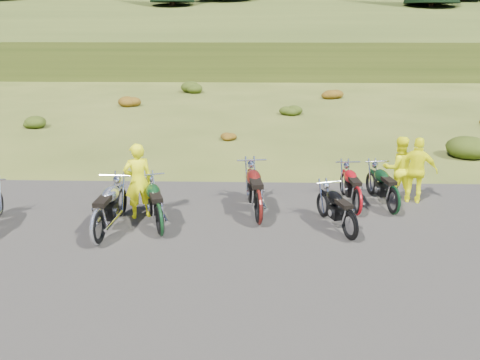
{
  "coord_description": "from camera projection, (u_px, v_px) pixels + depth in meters",
  "views": [
    {
      "loc": [
        0.63,
        -8.88,
        4.49
      ],
      "look_at": [
        0.35,
        1.59,
        0.91
      ],
      "focal_mm": 35.0,
      "sensor_mm": 36.0,
      "label": 1
    }
  ],
  "objects": [
    {
      "name": "ground",
      "position": [
        222.0,
        245.0,
        9.87
      ],
      "size": [
        300.0,
        300.0,
        0.0
      ],
      "primitive_type": "plane",
      "color": "#3B4617",
      "rests_on": "ground"
    },
    {
      "name": "gravel_pad",
      "position": [
        214.0,
        298.0,
        7.97
      ],
      "size": [
        20.0,
        12.0,
        0.04
      ],
      "primitive_type": "cube",
      "color": "black",
      "rests_on": "ground"
    },
    {
      "name": "hill_slope",
      "position": [
        248.0,
        59.0,
        57.17
      ],
      "size": [
        300.0,
        45.97,
        9.37
      ],
      "primitive_type": null,
      "rotation": [
        0.14,
        0.0,
        0.0
      ],
      "color": "#324015",
      "rests_on": "ground"
    },
    {
      "name": "hill_plateau",
      "position": [
        251.0,
        40.0,
        113.93
      ],
      "size": [
        300.0,
        90.0,
        9.17
      ],
      "primitive_type": "cube",
      "color": "#324015",
      "rests_on": "ground"
    },
    {
      "name": "shrub_1",
      "position": [
        33.0,
        120.0,
        20.69
      ],
      "size": [
        1.03,
        1.03,
        0.61
      ],
      "primitive_type": "ellipsoid",
      "color": "#25370D",
      "rests_on": "ground"
    },
    {
      "name": "shrub_2",
      "position": [
        128.0,
        100.0,
        25.61
      ],
      "size": [
        1.3,
        1.3,
        0.77
      ],
      "primitive_type": "ellipsoid",
      "color": "#6B360D",
      "rests_on": "ground"
    },
    {
      "name": "shrub_3",
      "position": [
        193.0,
        86.0,
        30.52
      ],
      "size": [
        1.56,
        1.56,
        0.92
      ],
      "primitive_type": "ellipsoid",
      "color": "#25370D",
      "rests_on": "ground"
    },
    {
      "name": "shrub_4",
      "position": [
        226.0,
        134.0,
        18.51
      ],
      "size": [
        0.77,
        0.77,
        0.45
      ],
      "primitive_type": "ellipsoid",
      "color": "#6B360D",
      "rests_on": "ground"
    },
    {
      "name": "shrub_5",
      "position": [
        290.0,
        109.0,
        23.42
      ],
      "size": [
        1.03,
        1.03,
        0.61
      ],
      "primitive_type": "ellipsoid",
      "color": "#25370D",
      "rests_on": "ground"
    },
    {
      "name": "shrub_6",
      "position": [
        331.0,
        92.0,
        28.33
      ],
      "size": [
        1.3,
        1.3,
        0.77
      ],
      "primitive_type": "ellipsoid",
      "color": "#6B360D",
      "rests_on": "ground"
    },
    {
      "name": "shrub_7",
      "position": [
        473.0,
        143.0,
        16.22
      ],
      "size": [
        1.56,
        1.56,
        0.92
      ],
      "primitive_type": "ellipsoid",
      "color": "#25370D",
      "rests_on": "ground"
    },
    {
      "name": "motorcycle_2",
      "position": [
        161.0,
        236.0,
        10.27
      ],
      "size": [
        1.35,
        2.18,
        1.08
      ],
      "primitive_type": null,
      "rotation": [
        0.0,
        0.0,
        1.92
      ],
      "color": "black",
      "rests_on": "ground"
    },
    {
      "name": "motorcycle_3",
      "position": [
        100.0,
        245.0,
        9.87
      ],
      "size": [
        0.85,
        2.25,
        1.16
      ],
      "primitive_type": null,
      "rotation": [
        0.0,
        0.0,
        1.52
      ],
      "color": "#B2B3B8",
      "rests_on": "ground"
    },
    {
      "name": "motorcycle_4",
      "position": [
        258.0,
        225.0,
        10.85
      ],
      "size": [
        1.06,
        2.38,
        1.2
      ],
      "primitive_type": null,
      "rotation": [
        0.0,
        0.0,
        1.7
      ],
      "color": "#52110D",
      "rests_on": "ground"
    },
    {
      "name": "motorcycle_5",
      "position": [
        349.0,
        240.0,
        10.08
      ],
      "size": [
        1.2,
        1.99,
        0.99
      ],
      "primitive_type": null,
      "rotation": [
        0.0,
        0.0,
        1.89
      ],
      "color": "black",
      "rests_on": "ground"
    },
    {
      "name": "motorcycle_6",
      "position": [
        356.0,
        216.0,
        11.36
      ],
      "size": [
        0.78,
        2.02,
        1.04
      ],
      "primitive_type": null,
      "rotation": [
        0.0,
        0.0,
        1.63
      ],
      "color": "maroon",
      "rests_on": "ground"
    },
    {
      "name": "motorcycle_7",
      "position": [
        392.0,
        215.0,
        11.4
      ],
      "size": [
        0.97,
        2.07,
        1.04
      ],
      "primitive_type": null,
      "rotation": [
        0.0,
        0.0,
        1.73
      ],
      "color": "black",
      "rests_on": "ground"
    },
    {
      "name": "person_middle",
      "position": [
        138.0,
        182.0,
        10.94
      ],
      "size": [
        0.77,
        0.65,
        1.81
      ],
      "primitive_type": "imported",
      "rotation": [
        0.0,
        0.0,
        3.52
      ],
      "color": "#E4E60C",
      "rests_on": "ground"
    },
    {
      "name": "person_right_a",
      "position": [
        398.0,
        169.0,
        12.14
      ],
      "size": [
        0.87,
        0.71,
        1.67
      ],
      "primitive_type": "imported",
      "rotation": [
        0.0,
        0.0,
        3.25
      ],
      "color": "#E4E60C",
      "rests_on": "ground"
    },
    {
      "name": "person_right_b",
      "position": [
        417.0,
        171.0,
        11.89
      ],
      "size": [
        1.08,
        0.68,
        1.71
      ],
      "primitive_type": "imported",
      "rotation": [
        0.0,
        0.0,
        2.86
      ],
      "color": "#E4E60C",
      "rests_on": "ground"
    }
  ]
}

